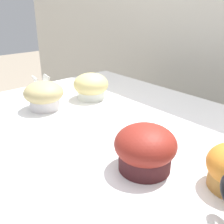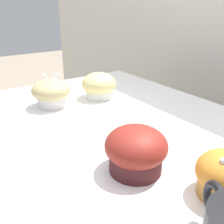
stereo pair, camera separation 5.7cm
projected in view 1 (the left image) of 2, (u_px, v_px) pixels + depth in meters
name	position (u px, v px, depth m)	size (l,w,h in m)	color
muffin_front_center	(91.00, 86.00, 0.77)	(0.10, 0.10, 0.08)	silver
muffin_back_left	(145.00, 148.00, 0.44)	(0.11, 0.11, 0.08)	#451C1F
muffin_back_right	(44.00, 95.00, 0.70)	(0.10, 0.10, 0.08)	silver
price_card	(42.00, 85.00, 0.80)	(0.06, 0.05, 0.06)	white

